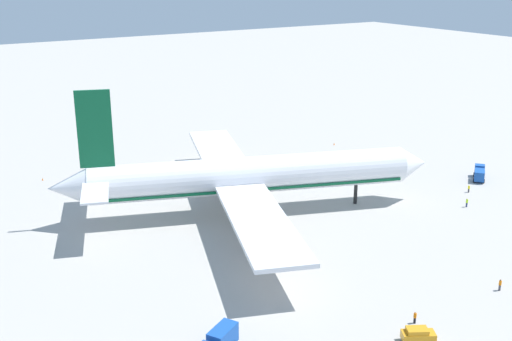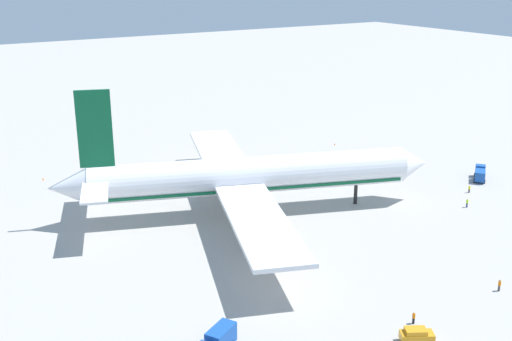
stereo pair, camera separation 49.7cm
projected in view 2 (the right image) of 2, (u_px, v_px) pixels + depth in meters
The scene contains 11 objects.
ground_plane at pixel (252, 212), 119.75m from camera, with size 600.00×600.00×0.00m, color #ADA8A0.
airliner at pixel (245, 176), 117.13m from camera, with size 70.12×71.91×24.67m.
service_truck_1 at pixel (480, 173), 137.02m from camera, with size 6.18×5.58×2.73m.
service_van at pixel (417, 335), 78.11m from camera, with size 4.49×3.62×1.97m.
ground_worker_0 at pixel (469, 189), 129.54m from camera, with size 0.56×0.56×1.60m.
ground_worker_1 at pixel (499, 285), 90.54m from camera, with size 0.54×0.54×1.78m.
ground_worker_2 at pixel (467, 203), 121.74m from camera, with size 0.55×0.55×1.77m.
ground_worker_3 at pixel (414, 318), 82.34m from camera, with size 0.44×0.44×1.69m.
traffic_cone_0 at pixel (43, 179), 137.29m from camera, with size 0.36×0.36×0.55m, color orange.
traffic_cone_1 at pixel (335, 144), 163.83m from camera, with size 0.36×0.36×0.55m, color orange.
traffic_cone_2 at pixel (63, 185), 133.35m from camera, with size 0.36×0.36×0.55m, color orange.
Camera 2 is at (-57.52, -95.24, 44.98)m, focal length 44.12 mm.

